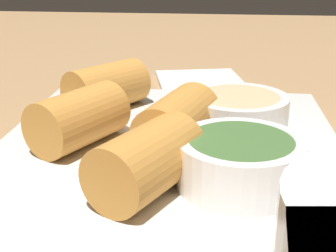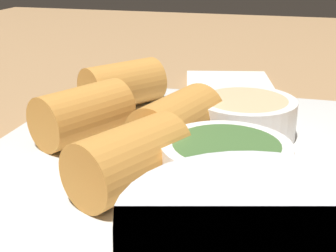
% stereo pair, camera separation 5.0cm
% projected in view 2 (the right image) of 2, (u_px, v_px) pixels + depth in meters
% --- Properties ---
extents(table_surface, '(1.80, 1.40, 0.02)m').
position_uv_depth(table_surface, '(185.00, 188.00, 0.35)').
color(table_surface, '#A87F54').
rests_on(table_surface, ground).
extents(serving_plate, '(0.31, 0.27, 0.01)m').
position_uv_depth(serving_plate, '(168.00, 156.00, 0.36)').
color(serving_plate, silver).
rests_on(serving_plate, table_surface).
extents(roll_front_left, '(0.09, 0.07, 0.04)m').
position_uv_depth(roll_front_left, '(134.00, 157.00, 0.29)').
color(roll_front_left, '#C68438').
rests_on(roll_front_left, serving_plate).
extents(roll_front_right, '(0.09, 0.07, 0.04)m').
position_uv_depth(roll_front_right, '(87.00, 113.00, 0.37)').
color(roll_front_right, '#C68438').
rests_on(roll_front_right, serving_plate).
extents(roll_back_left, '(0.08, 0.08, 0.04)m').
position_uv_depth(roll_back_left, '(126.00, 84.00, 0.45)').
color(roll_back_left, '#C68438').
rests_on(roll_back_left, serving_plate).
extents(roll_back_right, '(0.08, 0.06, 0.04)m').
position_uv_depth(roll_back_right, '(180.00, 121.00, 0.35)').
color(roll_back_right, '#C68438').
rests_on(roll_back_right, serving_plate).
extents(dipping_bowl_near, '(0.08, 0.08, 0.03)m').
position_uv_depth(dipping_bowl_near, '(244.00, 116.00, 0.37)').
color(dipping_bowl_near, white).
rests_on(dipping_bowl_near, serving_plate).
extents(dipping_bowl_far, '(0.08, 0.08, 0.03)m').
position_uv_depth(dipping_bowl_far, '(225.00, 165.00, 0.29)').
color(dipping_bowl_far, white).
rests_on(dipping_bowl_far, serving_plate).
extents(napkin, '(0.14, 0.13, 0.01)m').
position_uv_depth(napkin, '(233.00, 86.00, 0.56)').
color(napkin, silver).
rests_on(napkin, table_surface).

